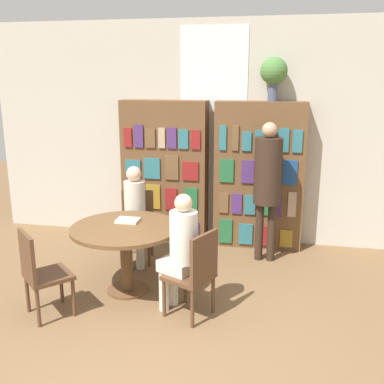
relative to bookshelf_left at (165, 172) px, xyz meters
name	(u,v)px	position (x,y,z in m)	size (l,w,h in m)	color
ground_plane	(144,383)	(0.65, -3.08, -0.97)	(16.00, 16.00, 0.00)	brown
wall_back	(214,133)	(0.65, 0.19, 0.53)	(6.40, 0.07, 3.00)	beige
bookshelf_left	(165,172)	(0.00, 0.00, 0.00)	(1.17, 0.34, 1.95)	brown
bookshelf_right	(259,176)	(1.29, 0.00, 0.00)	(1.17, 0.34, 1.95)	brown
flower_vase	(274,73)	(1.43, 0.00, 1.33)	(0.34, 0.34, 0.54)	#475166
reading_table	(126,238)	(0.01, -1.67, -0.36)	(1.15, 1.15, 0.74)	brown
chair_near_camera	(40,270)	(-0.61, -2.34, -0.49)	(0.57, 0.57, 0.87)	brown
chair_left_side	(137,222)	(-0.16, -0.78, -0.49)	(0.47, 0.47, 0.87)	brown
chair_far_side	(195,271)	(0.84, -2.06, -0.49)	(0.53, 0.53, 0.87)	brown
seated_reader_left	(135,211)	(-0.13, -0.95, -0.28)	(0.31, 0.39, 1.23)	beige
seated_reader_right	(180,247)	(0.68, -1.98, -0.29)	(0.41, 0.38, 1.21)	silver
librarian_standing	(268,177)	(1.43, -0.50, 0.11)	(0.33, 0.60, 1.74)	#332319
open_book_on_table	(128,220)	(-0.01, -1.51, -0.22)	(0.24, 0.18, 0.03)	silver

